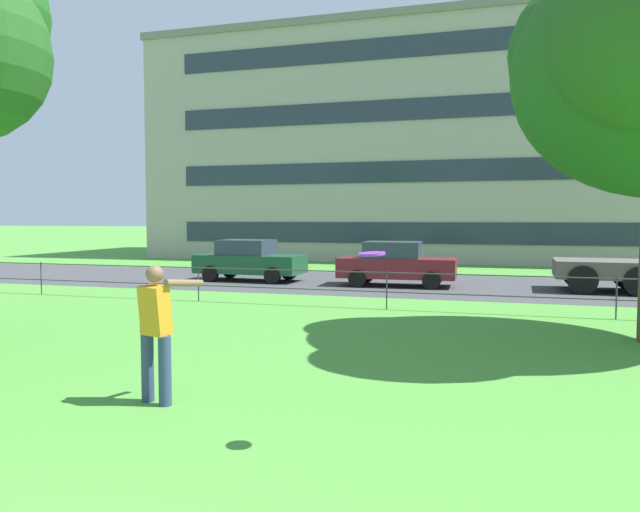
% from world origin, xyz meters
% --- Properties ---
extents(street_strip, '(80.00, 7.78, 0.01)m').
position_xyz_m(street_strip, '(0.00, 20.11, 0.00)').
color(street_strip, '#424247').
rests_on(street_strip, ground).
extents(park_fence, '(32.46, 0.04, 1.00)m').
position_xyz_m(park_fence, '(-0.00, 14.03, 0.68)').
color(park_fence, '#333833').
rests_on(park_fence, ground).
extents(person_thrower, '(0.67, 0.74, 1.76)m').
position_xyz_m(person_thrower, '(-1.35, 5.30, 0.96)').
color(person_thrower, navy).
rests_on(person_thrower, ground).
extents(frisbee, '(0.38, 0.38, 0.04)m').
position_xyz_m(frisbee, '(1.59, 4.54, 2.00)').
color(frisbee, purple).
extents(car_dark_green_right, '(4.04, 1.90, 1.54)m').
position_xyz_m(car_dark_green_right, '(-6.24, 19.59, 0.78)').
color(car_dark_green_right, '#194C2D').
rests_on(car_dark_green_right, ground).
extents(car_maroon_left, '(4.05, 1.91, 1.54)m').
position_xyz_m(car_maroon_left, '(-0.67, 19.45, 0.78)').
color(car_maroon_left, maroon).
rests_on(car_maroon_left, ground).
extents(apartment_building_background, '(33.96, 12.97, 13.07)m').
position_xyz_m(apartment_building_background, '(-0.49, 36.45, 6.54)').
color(apartment_building_background, '#ADA393').
rests_on(apartment_building_background, ground).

